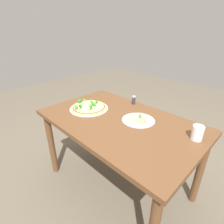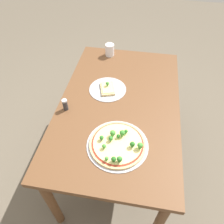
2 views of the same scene
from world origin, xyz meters
TOP-DOWN VIEW (x-y plane):
  - ground_plane at (0.00, 0.00)m, footprint 8.00×8.00m
  - dining_table at (0.00, 0.00)m, footprint 1.34×0.82m
  - pizza_tray_whole at (0.35, 0.04)m, footprint 0.36×0.36m
  - pizza_tray_slice at (-0.12, -0.11)m, footprint 0.27×0.27m
  - drinking_cup at (-0.57, -0.17)m, footprint 0.08×0.08m
  - condiment_shaker at (0.12, -0.35)m, footprint 0.04×0.04m

SIDE VIEW (x-z plane):
  - ground_plane at x=0.00m, z-range 0.00..0.00m
  - dining_table at x=0.00m, z-range 0.28..1.01m
  - pizza_tray_slice at x=-0.12m, z-range 0.72..0.78m
  - pizza_tray_whole at x=0.35m, z-range 0.72..0.79m
  - condiment_shaker at x=0.12m, z-range 0.74..0.82m
  - drinking_cup at x=-0.57m, z-range 0.74..0.84m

